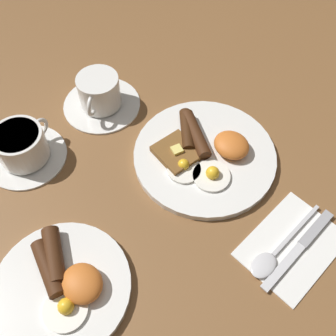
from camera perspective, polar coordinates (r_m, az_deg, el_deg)
name	(u,v)px	position (r m, az deg, el deg)	size (l,w,h in m)	color
ground_plane	(204,158)	(0.80, 5.29, 1.49)	(3.00, 3.00, 0.00)	brown
breakfast_plate_near	(204,153)	(0.79, 5.28, 2.14)	(0.29, 0.29, 0.05)	white
breakfast_plate_far	(63,284)	(0.69, -15.01, -15.97)	(0.23, 0.23, 0.05)	white
teacup_near	(100,95)	(0.87, -9.86, 10.39)	(0.17, 0.17, 0.08)	white
teacup_far	(22,147)	(0.82, -20.38, 2.84)	(0.16, 0.16, 0.07)	white
napkin	(292,245)	(0.73, 17.55, -10.65)	(0.13, 0.18, 0.01)	white
knife	(302,244)	(0.73, 18.89, -10.46)	(0.02, 0.20, 0.01)	silver
spoon	(270,258)	(0.71, 14.60, -12.53)	(0.04, 0.19, 0.01)	silver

